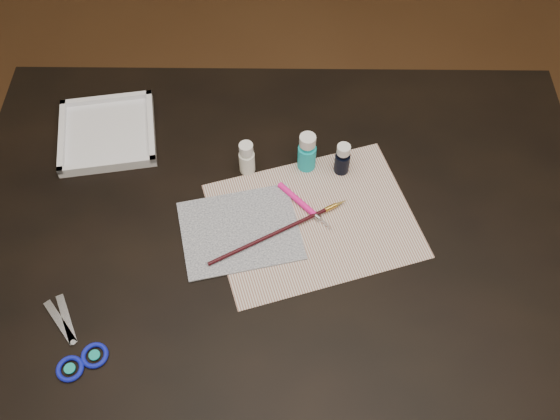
{
  "coord_description": "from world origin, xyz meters",
  "views": [
    {
      "loc": [
        0.01,
        -0.69,
        1.81
      ],
      "look_at": [
        0.0,
        0.0,
        0.8
      ],
      "focal_mm": 40.0,
      "sensor_mm": 36.0,
      "label": 1
    }
  ],
  "objects_px": {
    "paint_bottle_white": "(247,158)",
    "paper": "(314,220)",
    "paint_bottle_cyan": "(307,152)",
    "palette_tray": "(107,132)",
    "canvas": "(240,230)",
    "paint_bottle_navy": "(342,159)",
    "scissors": "(66,337)"
  },
  "relations": [
    {
      "from": "paint_bottle_cyan",
      "to": "canvas",
      "type": "bearing_deg",
      "value": -128.8
    },
    {
      "from": "paint_bottle_navy",
      "to": "palette_tray",
      "type": "xyz_separation_m",
      "value": [
        -0.52,
        0.09,
        -0.03
      ]
    },
    {
      "from": "canvas",
      "to": "paint_bottle_cyan",
      "type": "xyz_separation_m",
      "value": [
        0.14,
        0.17,
        0.04
      ]
    },
    {
      "from": "scissors",
      "to": "palette_tray",
      "type": "relative_size",
      "value": 0.92
    },
    {
      "from": "paper",
      "to": "paint_bottle_cyan",
      "type": "distance_m",
      "value": 0.15
    },
    {
      "from": "paint_bottle_white",
      "to": "palette_tray",
      "type": "bearing_deg",
      "value": 163.76
    },
    {
      "from": "paint_bottle_white",
      "to": "paint_bottle_navy",
      "type": "height_order",
      "value": "paint_bottle_white"
    },
    {
      "from": "paint_bottle_navy",
      "to": "scissors",
      "type": "relative_size",
      "value": 0.42
    },
    {
      "from": "paint_bottle_white",
      "to": "palette_tray",
      "type": "xyz_separation_m",
      "value": [
        -0.32,
        0.09,
        -0.03
      ]
    },
    {
      "from": "canvas",
      "to": "paint_bottle_navy",
      "type": "bearing_deg",
      "value": 36.83
    },
    {
      "from": "canvas",
      "to": "palette_tray",
      "type": "xyz_separation_m",
      "value": [
        -0.31,
        0.25,
        0.01
      ]
    },
    {
      "from": "canvas",
      "to": "scissors",
      "type": "relative_size",
      "value": 1.23
    },
    {
      "from": "paint_bottle_white",
      "to": "paint_bottle_navy",
      "type": "distance_m",
      "value": 0.2
    },
    {
      "from": "canvas",
      "to": "palette_tray",
      "type": "distance_m",
      "value": 0.4
    },
    {
      "from": "paint_bottle_cyan",
      "to": "scissors",
      "type": "bearing_deg",
      "value": -137.63
    },
    {
      "from": "scissors",
      "to": "palette_tray",
      "type": "distance_m",
      "value": 0.48
    },
    {
      "from": "canvas",
      "to": "paint_bottle_navy",
      "type": "height_order",
      "value": "paint_bottle_navy"
    },
    {
      "from": "paper",
      "to": "paint_bottle_white",
      "type": "relative_size",
      "value": 4.87
    },
    {
      "from": "paint_bottle_white",
      "to": "canvas",
      "type": "bearing_deg",
      "value": -93.16
    },
    {
      "from": "scissors",
      "to": "palette_tray",
      "type": "xyz_separation_m",
      "value": [
        -0.0,
        0.48,
        0.01
      ]
    },
    {
      "from": "paint_bottle_white",
      "to": "paint_bottle_navy",
      "type": "xyz_separation_m",
      "value": [
        0.2,
        0.0,
        -0.0
      ]
    },
    {
      "from": "paper",
      "to": "paint_bottle_navy",
      "type": "distance_m",
      "value": 0.15
    },
    {
      "from": "paper",
      "to": "palette_tray",
      "type": "height_order",
      "value": "palette_tray"
    },
    {
      "from": "paint_bottle_navy",
      "to": "palette_tray",
      "type": "height_order",
      "value": "paint_bottle_navy"
    },
    {
      "from": "scissors",
      "to": "palette_tray",
      "type": "bearing_deg",
      "value": -39.07
    },
    {
      "from": "paint_bottle_cyan",
      "to": "scissors",
      "type": "relative_size",
      "value": 0.5
    },
    {
      "from": "canvas",
      "to": "paint_bottle_white",
      "type": "height_order",
      "value": "paint_bottle_white"
    },
    {
      "from": "paint_bottle_white",
      "to": "paper",
      "type": "bearing_deg",
      "value": -42.68
    },
    {
      "from": "paint_bottle_navy",
      "to": "scissors",
      "type": "xyz_separation_m",
      "value": [
        -0.51,
        -0.39,
        -0.03
      ]
    },
    {
      "from": "paint_bottle_cyan",
      "to": "palette_tray",
      "type": "relative_size",
      "value": 0.46
    },
    {
      "from": "canvas",
      "to": "paint_bottle_navy",
      "type": "xyz_separation_m",
      "value": [
        0.21,
        0.16,
        0.04
      ]
    },
    {
      "from": "paint_bottle_cyan",
      "to": "palette_tray",
      "type": "distance_m",
      "value": 0.45
    }
  ]
}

